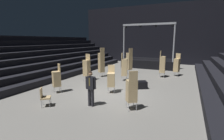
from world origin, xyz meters
The scene contains 16 objects.
ground_plane centered at (0.00, 0.00, -0.05)m, with size 22.00×30.00×0.10m, color slate.
arena_end_wall centered at (0.00, 15.00, 4.00)m, with size 22.00×0.30×8.00m, color black.
bleacher_bank_left centered at (-8.00, 1.00, 1.80)m, with size 6.00×24.00×3.60m.
stage_riser centered at (0.00, 10.91, 0.55)m, with size 6.03×3.42×5.00m.
man_with_tie centered at (0.03, -2.38, 1.00)m, with size 0.57×0.24×1.77m.
chair_stack_front_left centered at (-3.03, -1.41, 0.90)m, with size 0.61×0.61×1.79m.
chair_stack_front_right centered at (-0.34, 3.22, 1.11)m, with size 0.53×0.53×2.22m.
chair_stack_mid_left centered at (-3.01, 1.90, 1.07)m, with size 0.48×0.48×2.14m.
chair_stack_mid_right centered at (2.23, 5.76, 1.15)m, with size 0.45×0.45×2.31m.
chair_stack_mid_centre centered at (-2.70, 3.77, 1.28)m, with size 0.61×0.61×2.56m.
chair_stack_rear_left centered at (0.03, -0.04, 0.86)m, with size 0.57×0.57×1.71m.
chair_stack_rear_right centered at (3.33, 6.79, 1.03)m, with size 0.56×0.56×2.05m.
chair_stack_rear_centre centered at (-0.87, 5.99, 1.24)m, with size 0.61×0.61×2.48m.
chair_stack_aisle_left centered at (1.97, -1.96, 0.94)m, with size 0.62×0.62×1.88m.
equipment_road_case centered at (1.39, 1.65, 0.24)m, with size 0.90×0.60×0.48m, color black.
loose_chair_near_man centered at (-2.02, -3.38, 0.53)m, with size 0.62×0.62×0.95m.
Camera 1 is at (4.23, -9.04, 3.22)m, focal length 26.73 mm.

